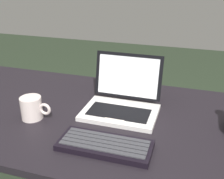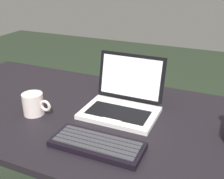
{
  "view_description": "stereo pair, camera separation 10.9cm",
  "coord_description": "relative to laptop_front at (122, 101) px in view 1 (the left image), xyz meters",
  "views": [
    {
      "loc": [
        0.34,
        -0.92,
        1.3
      ],
      "look_at": [
        0.03,
        0.03,
        0.86
      ],
      "focal_mm": 44.19,
      "sensor_mm": 36.0,
      "label": 1
    },
    {
      "loc": [
        0.44,
        -0.88,
        1.3
      ],
      "look_at": [
        0.03,
        0.03,
        0.86
      ],
      "focal_mm": 44.19,
      "sensor_mm": 36.0,
      "label": 2
    }
  ],
  "objects": [
    {
      "name": "coffee_mug",
      "position": [
        -0.32,
        -0.17,
        0.0
      ],
      "size": [
        0.13,
        0.08,
        0.09
      ],
      "color": "silver",
      "rests_on": "desk"
    },
    {
      "name": "external_keyboard",
      "position": [
        0.02,
        -0.27,
        -0.03
      ],
      "size": [
        0.31,
        0.13,
        0.02
      ],
      "color": "black",
      "rests_on": "desk"
    },
    {
      "name": "laptop_front",
      "position": [
        0.0,
        0.0,
        0.0
      ],
      "size": [
        0.3,
        0.25,
        0.22
      ],
      "color": "silver",
      "rests_on": "desk"
    },
    {
      "name": "desk",
      "position": [
        -0.07,
        -0.06,
        -0.11
      ],
      "size": [
        1.73,
        0.78,
        0.75
      ],
      "color": "black",
      "rests_on": "ground"
    }
  ]
}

